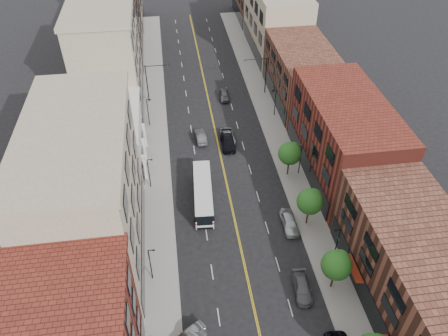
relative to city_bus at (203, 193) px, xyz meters
name	(u,v)px	position (x,y,z in m)	size (l,w,h in m)	color
ground	(258,329)	(3.77, -20.11, -1.65)	(220.00, 220.00, 0.00)	black
sidewalk_left	(156,142)	(-6.23, 14.89, -1.57)	(4.00, 110.00, 0.15)	gray
sidewalk_right	(275,132)	(13.77, 14.89, -1.57)	(4.00, 110.00, 0.15)	gray
bldg_l_tanoffice	(89,199)	(-13.23, -7.11, 7.35)	(10.00, 22.00, 18.00)	gray
bldg_l_white	(107,140)	(-13.23, 10.89, 2.35)	(10.00, 14.00, 8.00)	silver
bldg_l_far_a	(108,59)	(-13.23, 27.89, 7.35)	(10.00, 20.00, 18.00)	gray
bldg_l_far_b	(116,23)	(-13.23, 47.89, 5.85)	(10.00, 20.00, 15.00)	#583023
bldg_r_near	(423,282)	(20.77, -20.11, 3.35)	(10.00, 26.00, 10.00)	#583023
bldg_r_mid	(343,138)	(20.77, 3.89, 4.35)	(10.00, 22.00, 12.00)	maroon
bldg_r_far_a	(302,75)	(20.77, 24.89, 3.35)	(10.00, 20.00, 10.00)	#583023
bldg_r_far_b	(276,20)	(20.77, 45.89, 5.35)	(10.00, 22.00, 14.00)	gray
tree_r_1	(337,264)	(13.16, -16.04, 2.48)	(3.40, 3.40, 5.59)	black
tree_r_2	(310,201)	(13.16, -6.04, 2.48)	(3.40, 3.40, 5.59)	black
tree_r_3	(290,153)	(13.16, 3.96, 2.48)	(3.40, 3.40, 5.59)	black
lamp_l_1	(151,263)	(-7.18, -12.11, 1.32)	(0.81, 0.55, 5.05)	black
lamp_l_2	(149,172)	(-7.18, 3.89, 1.32)	(0.81, 0.55, 5.05)	black
lamp_l_3	(148,111)	(-7.18, 19.89, 1.32)	(0.81, 0.55, 5.05)	black
lamp_r_1	(337,242)	(14.73, -12.11, 1.32)	(0.81, 0.55, 5.05)	black
lamp_r_2	(300,158)	(14.73, 3.89, 1.32)	(0.81, 0.55, 5.05)	black
lamp_r_3	(275,101)	(14.73, 19.89, 1.32)	(0.81, 0.55, 5.05)	black
signal_mast_left	(151,79)	(-6.49, 27.89, 3.00)	(4.49, 0.18, 7.20)	black
signal_mast_right	(262,71)	(14.04, 27.89, 3.00)	(4.49, 0.18, 7.20)	black
city_bus	(203,193)	(0.00, 0.00, 0.00)	(3.17, 11.15, 2.83)	silver
car_angle_a	(189,335)	(-3.63, -20.15, -0.99)	(1.56, 3.89, 1.32)	#B7BABF
car_parked_mid	(302,288)	(9.57, -16.24, -0.98)	(1.88, 4.62, 1.34)	#555459
car_parked_far	(289,222)	(10.66, -6.36, -0.84)	(1.91, 4.75, 1.62)	silver
car_lane_behind	(201,136)	(1.08, 14.46, -0.91)	(1.55, 4.46, 1.47)	#454549
car_lane_a	(228,142)	(5.29, 12.28, -0.88)	(2.16, 5.32, 1.54)	black
car_lane_b	(228,137)	(5.49, 13.89, -0.99)	(2.17, 4.71, 1.31)	#95989B
car_lane_c	(224,95)	(6.82, 26.96, -0.92)	(1.73, 4.30, 1.46)	#48484D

